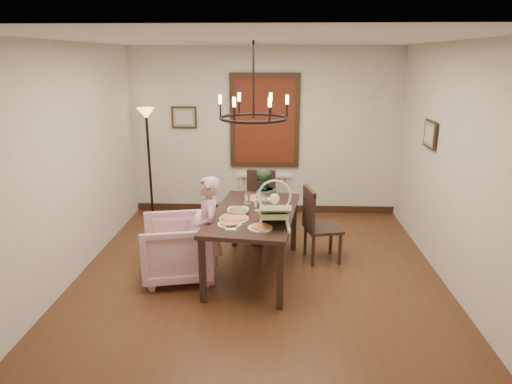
# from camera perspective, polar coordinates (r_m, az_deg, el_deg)

# --- Properties ---
(room_shell) EXTENTS (4.51, 5.00, 2.81)m
(room_shell) POSITION_cam_1_polar(r_m,az_deg,el_deg) (5.64, 0.50, 4.03)
(room_shell) COLOR #4C2B1A
(room_shell) RESTS_ON ground
(dining_table) EXTENTS (1.18, 1.83, 0.81)m
(dining_table) POSITION_cam_1_polar(r_m,az_deg,el_deg) (5.58, -0.29, -3.36)
(dining_table) COLOR black
(dining_table) RESTS_ON room_shell
(chair_far) EXTENTS (0.48, 0.48, 1.00)m
(chair_far) POSITION_cam_1_polar(r_m,az_deg,el_deg) (6.80, 0.43, -1.63)
(chair_far) COLOR black
(chair_far) RESTS_ON room_shell
(chair_right) EXTENTS (0.53, 0.53, 1.01)m
(chair_right) POSITION_cam_1_polar(r_m,az_deg,el_deg) (6.08, 8.39, -3.98)
(chair_right) COLOR black
(chair_right) RESTS_ON room_shell
(armchair) EXTENTS (1.00, 0.98, 0.76)m
(armchair) POSITION_cam_1_polar(r_m,az_deg,el_deg) (5.68, -9.88, -6.93)
(armchair) COLOR #E1ACC3
(armchair) RESTS_ON room_shell
(elderly_woman) EXTENTS (0.34, 0.44, 1.08)m
(elderly_woman) POSITION_cam_1_polar(r_m,az_deg,el_deg) (5.47, -5.95, -5.90)
(elderly_woman) COLOR #C78C99
(elderly_woman) RESTS_ON room_shell
(seated_man) EXTENTS (0.52, 0.44, 0.94)m
(seated_man) POSITION_cam_1_polar(r_m,az_deg,el_deg) (6.55, 0.73, -2.66)
(seated_man) COLOR #3B6343
(seated_man) RESTS_ON room_shell
(baby_bouncer) EXTENTS (0.43, 0.57, 0.36)m
(baby_bouncer) POSITION_cam_1_polar(r_m,az_deg,el_deg) (5.07, 2.31, -2.28)
(baby_bouncer) COLOR #BAD291
(baby_bouncer) RESTS_ON dining_table
(salad_bowl) EXTENTS (0.31, 0.31, 0.08)m
(salad_bowl) POSITION_cam_1_polar(r_m,az_deg,el_deg) (5.47, -2.26, -2.39)
(salad_bowl) COLOR white
(salad_bowl) RESTS_ON dining_table
(pizza_platter) EXTENTS (0.34, 0.34, 0.04)m
(pizza_platter) POSITION_cam_1_polar(r_m,az_deg,el_deg) (5.29, -2.77, -3.27)
(pizza_platter) COLOR tan
(pizza_platter) RESTS_ON dining_table
(drinking_glass) EXTENTS (0.07, 0.07, 0.15)m
(drinking_glass) POSITION_cam_1_polar(r_m,az_deg,el_deg) (5.71, 0.40, -1.18)
(drinking_glass) COLOR silver
(drinking_glass) RESTS_ON dining_table
(window_blinds) EXTENTS (1.00, 0.03, 1.40)m
(window_blinds) POSITION_cam_1_polar(r_m,az_deg,el_deg) (7.66, 1.09, 8.88)
(window_blinds) COLOR maroon
(window_blinds) RESTS_ON room_shell
(radiator) EXTENTS (0.92, 0.12, 0.62)m
(radiator) POSITION_cam_1_polar(r_m,az_deg,el_deg) (7.95, 1.05, -0.07)
(radiator) COLOR silver
(radiator) RESTS_ON room_shell
(picture_back) EXTENTS (0.42, 0.03, 0.36)m
(picture_back) POSITION_cam_1_polar(r_m,az_deg,el_deg) (7.82, -8.97, 9.21)
(picture_back) COLOR black
(picture_back) RESTS_ON room_shell
(picture_right) EXTENTS (0.03, 0.42, 0.36)m
(picture_right) POSITION_cam_1_polar(r_m,az_deg,el_deg) (6.43, 20.93, 6.77)
(picture_right) COLOR black
(picture_right) RESTS_ON room_shell
(floor_lamp) EXTENTS (0.30, 0.30, 1.80)m
(floor_lamp) POSITION_cam_1_polar(r_m,az_deg,el_deg) (7.77, -13.17, 3.31)
(floor_lamp) COLOR black
(floor_lamp) RESTS_ON room_shell
(chandelier) EXTENTS (0.80, 0.80, 0.04)m
(chandelier) POSITION_cam_1_polar(r_m,az_deg,el_deg) (5.29, -0.31, 9.24)
(chandelier) COLOR black
(chandelier) RESTS_ON room_shell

